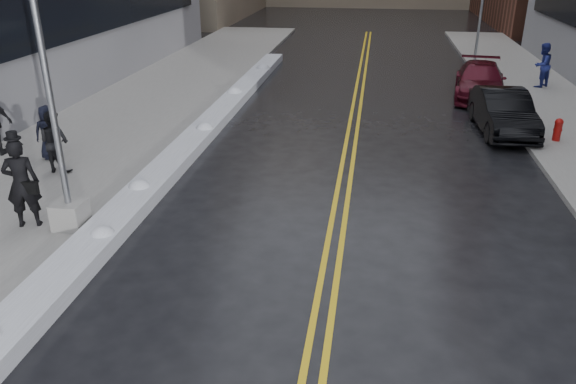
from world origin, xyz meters
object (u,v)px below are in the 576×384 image
at_px(lamppost, 55,123).
at_px(pedestrian_b, 55,142).
at_px(pedestrian_fedora, 22,183).
at_px(pedestrian_east, 542,65).
at_px(car_black, 503,112).
at_px(fire_hydrant, 558,128).
at_px(car_maroon, 480,81).
at_px(pedestrian_c, 49,132).

xyz_separation_m(lamppost, pedestrian_b, (-2.04, 3.10, -1.53)).
bearing_deg(pedestrian_fedora, pedestrian_b, -90.96).
bearing_deg(pedestrian_fedora, pedestrian_east, -152.25).
bearing_deg(car_black, fire_hydrant, -39.41).
height_order(fire_hydrant, pedestrian_east, pedestrian_east).
bearing_deg(car_maroon, pedestrian_fedora, -122.41).
distance_m(fire_hydrant, car_black, 1.87).
bearing_deg(fire_hydrant, pedestrian_east, 80.34).
height_order(lamppost, car_black, lamppost).
bearing_deg(fire_hydrant, pedestrian_c, -165.12).
height_order(pedestrian_b, car_maroon, pedestrian_b).
distance_m(lamppost, pedestrian_east, 20.87).
bearing_deg(car_black, pedestrian_c, -162.38).
bearing_deg(pedestrian_c, pedestrian_east, -163.82).
distance_m(pedestrian_c, pedestrian_east, 20.15).
bearing_deg(car_black, pedestrian_east, 63.98).
bearing_deg(pedestrian_c, lamppost, 104.99).
height_order(fire_hydrant, pedestrian_c, pedestrian_c).
relative_size(pedestrian_b, car_black, 0.39).
height_order(lamppost, fire_hydrant, lamppost).
height_order(fire_hydrant, pedestrian_b, pedestrian_b).
relative_size(car_black, car_maroon, 0.91).
bearing_deg(pedestrian_b, car_black, -141.91).
height_order(pedestrian_east, car_maroon, pedestrian_east).
relative_size(pedestrian_fedora, pedestrian_east, 1.06).
xyz_separation_m(pedestrian_fedora, pedestrian_east, (14.60, 15.81, -0.06)).
distance_m(lamppost, pedestrian_fedora, 1.69).
distance_m(pedestrian_fedora, car_maroon, 18.35).
distance_m(pedestrian_b, car_black, 14.18).
distance_m(fire_hydrant, pedestrian_c, 15.58).
bearing_deg(pedestrian_east, pedestrian_fedora, 4.11).
relative_size(pedestrian_b, car_maroon, 0.35).
xyz_separation_m(pedestrian_east, car_black, (-2.82, -6.65, -0.38)).
distance_m(fire_hydrant, pedestrian_b, 15.16).
relative_size(pedestrian_c, car_black, 0.36).
bearing_deg(fire_hydrant, car_black, 143.62).
relative_size(lamppost, car_maroon, 1.58).
bearing_deg(pedestrian_fedora, pedestrian_c, -86.01).
distance_m(lamppost, pedestrian_c, 5.11).
bearing_deg(pedestrian_c, fire_hydrant, 175.39).
bearing_deg(car_maroon, pedestrian_c, -136.02).
bearing_deg(fire_hydrant, pedestrian_b, -161.13).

